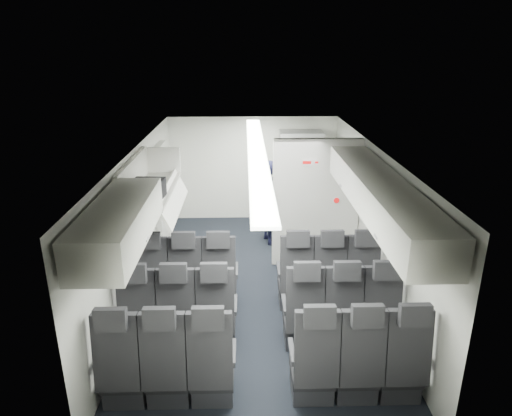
{
  "coord_description": "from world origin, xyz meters",
  "views": [
    {
      "loc": [
        -0.17,
        -6.15,
        3.52
      ],
      "look_at": [
        0.0,
        0.4,
        1.15
      ],
      "focal_mm": 32.0,
      "sensor_mm": 36.0,
      "label": 1
    }
  ],
  "objects_px": {
    "seat_row_rear": "(263,367)",
    "boarding_door": "(162,197)",
    "flight_attendant": "(270,202)",
    "galley_unit": "(300,178)",
    "seat_row_mid": "(260,318)",
    "carry_on_bag": "(149,188)",
    "seat_row_front": "(258,281)"
  },
  "relations": [
    {
      "from": "carry_on_bag",
      "to": "seat_row_front",
      "type": "bearing_deg",
      "value": 8.94
    },
    {
      "from": "seat_row_mid",
      "to": "boarding_door",
      "type": "bearing_deg",
      "value": 118.77
    },
    {
      "from": "seat_row_rear",
      "to": "boarding_door",
      "type": "relative_size",
      "value": 1.79
    },
    {
      "from": "seat_row_rear",
      "to": "boarding_door",
      "type": "xyz_separation_m",
      "value": [
        -1.64,
        3.89,
        0.55
      ]
    },
    {
      "from": "seat_row_mid",
      "to": "flight_attendant",
      "type": "xyz_separation_m",
      "value": [
        0.29,
        3.17,
        0.38
      ]
    },
    {
      "from": "seat_row_front",
      "to": "galley_unit",
      "type": "height_order",
      "value": "galley_unit"
    },
    {
      "from": "galley_unit",
      "to": "flight_attendant",
      "type": "height_order",
      "value": "galley_unit"
    },
    {
      "from": "boarding_door",
      "to": "seat_row_rear",
      "type": "bearing_deg",
      "value": -67.13
    },
    {
      "from": "seat_row_rear",
      "to": "carry_on_bag",
      "type": "distance_m",
      "value": 2.6
    },
    {
      "from": "seat_row_front",
      "to": "carry_on_bag",
      "type": "xyz_separation_m",
      "value": [
        -1.38,
        -0.1,
        1.4
      ]
    },
    {
      "from": "seat_row_rear",
      "to": "boarding_door",
      "type": "distance_m",
      "value": 4.25
    },
    {
      "from": "flight_attendant",
      "to": "seat_row_mid",
      "type": "bearing_deg",
      "value": 158.0
    },
    {
      "from": "seat_row_front",
      "to": "boarding_door",
      "type": "bearing_deg",
      "value": 128.16
    },
    {
      "from": "seat_row_mid",
      "to": "seat_row_rear",
      "type": "height_order",
      "value": "same"
    },
    {
      "from": "seat_row_mid",
      "to": "boarding_door",
      "type": "height_order",
      "value": "boarding_door"
    },
    {
      "from": "galley_unit",
      "to": "seat_row_mid",
      "type": "bearing_deg",
      "value": -102.88
    },
    {
      "from": "flight_attendant",
      "to": "seat_row_front",
      "type": "bearing_deg",
      "value": 155.98
    },
    {
      "from": "seat_row_front",
      "to": "seat_row_rear",
      "type": "bearing_deg",
      "value": -90.0
    },
    {
      "from": "seat_row_mid",
      "to": "carry_on_bag",
      "type": "bearing_deg",
      "value": 149.84
    },
    {
      "from": "seat_row_mid",
      "to": "carry_on_bag",
      "type": "height_order",
      "value": "carry_on_bag"
    },
    {
      "from": "seat_row_mid",
      "to": "seat_row_rear",
      "type": "bearing_deg",
      "value": -90.0
    },
    {
      "from": "galley_unit",
      "to": "carry_on_bag",
      "type": "xyz_separation_m",
      "value": [
        -2.33,
        -3.35,
        0.85
      ]
    },
    {
      "from": "flight_attendant",
      "to": "galley_unit",
      "type": "bearing_deg",
      "value": -50.9
    },
    {
      "from": "seat_row_front",
      "to": "seat_row_rear",
      "type": "distance_m",
      "value": 1.8
    },
    {
      "from": "boarding_door",
      "to": "flight_attendant",
      "type": "distance_m",
      "value": 1.94
    },
    {
      "from": "galley_unit",
      "to": "carry_on_bag",
      "type": "distance_m",
      "value": 4.17
    },
    {
      "from": "seat_row_front",
      "to": "seat_row_rear",
      "type": "height_order",
      "value": "same"
    },
    {
      "from": "seat_row_mid",
      "to": "galley_unit",
      "type": "bearing_deg",
      "value": 77.12
    },
    {
      "from": "seat_row_mid",
      "to": "boarding_door",
      "type": "relative_size",
      "value": 1.79
    },
    {
      "from": "galley_unit",
      "to": "carry_on_bag",
      "type": "relative_size",
      "value": 4.96
    },
    {
      "from": "seat_row_front",
      "to": "seat_row_mid",
      "type": "bearing_deg",
      "value": -90.0
    },
    {
      "from": "seat_row_rear",
      "to": "flight_attendant",
      "type": "height_order",
      "value": "flight_attendant"
    }
  ]
}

